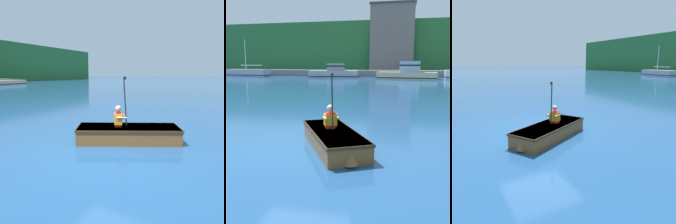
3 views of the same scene
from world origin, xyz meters
TOP-DOWN VIEW (x-y plane):
  - ground_plane at (0.00, 0.00)m, footprint 300.00×300.00m
  - moored_boat_dock_center_near at (19.71, 32.16)m, footprint 6.93×3.06m
  - rowboat_foreground at (1.02, -0.05)m, footprint 2.16×2.86m
  - person_paddler at (0.88, 0.21)m, footprint 0.44×0.44m

SIDE VIEW (x-z plane):
  - ground_plane at x=0.00m, z-range 0.00..0.00m
  - rowboat_foreground at x=1.02m, z-range 0.03..0.44m
  - moored_boat_dock_center_near at x=19.71m, z-range -0.03..0.70m
  - person_paddler at x=0.88m, z-range 0.01..1.34m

